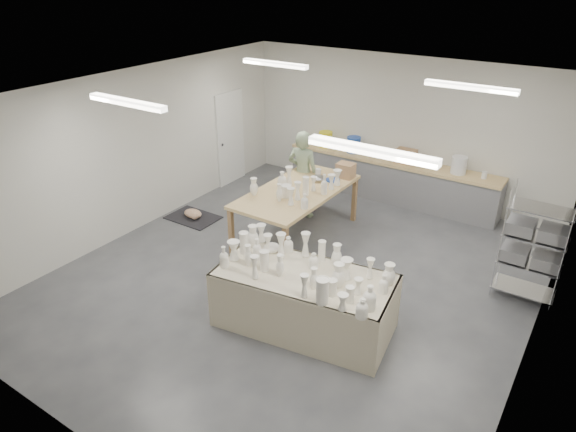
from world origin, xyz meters
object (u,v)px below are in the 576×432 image
Objects in this scene: drying_table at (304,298)px; work_table at (302,190)px; red_stool at (309,196)px; potter at (303,174)px.

drying_table is 2.70m from work_table.
work_table is 1.32m from red_stool.
drying_table is at bearing -56.44° from work_table.
potter reaches higher than work_table.
work_table is 0.92m from potter.
drying_table is 1.44× the size of potter.
work_table is (-1.44, 2.23, 0.49)m from drying_table.
drying_table is 5.96× the size of red_stool.
potter reaches higher than red_stool.
potter is 0.63m from red_stool.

